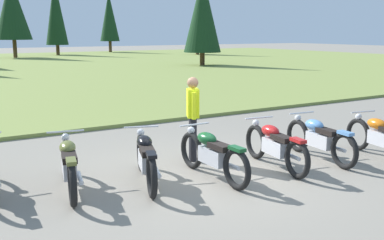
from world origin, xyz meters
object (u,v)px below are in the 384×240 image
Objects in this scene: motorcycle_olive at (69,165)px; motorcycle_red at (275,145)px; motorcycle_orange at (382,137)px; motorcycle_black at (146,158)px; motorcycle_british_green at (212,154)px; motorcycle_sky_blue at (319,138)px; rider_checking_bike at (193,114)px.

motorcycle_red is at bearing -11.67° from motorcycle_olive.
motorcycle_red is at bearing 164.91° from motorcycle_orange.
motorcycle_black is at bearing 169.61° from motorcycle_red.
motorcycle_olive and motorcycle_orange have the same top height.
motorcycle_olive is 0.99× the size of motorcycle_british_green.
motorcycle_black and motorcycle_red have the same top height.
motorcycle_red is 1.00× the size of motorcycle_sky_blue.
rider_checking_bike reaches higher than motorcycle_sky_blue.
motorcycle_black and motorcycle_british_green have the same top height.
rider_checking_bike is at bearing 10.51° from motorcycle_olive.
motorcycle_olive is at bearing 164.11° from motorcycle_british_green.
motorcycle_olive is 2.42m from motorcycle_british_green.
motorcycle_british_green is (1.11, -0.35, 0.00)m from motorcycle_black.
motorcycle_black is 0.96× the size of motorcycle_british_green.
rider_checking_bike reaches higher than motorcycle_olive.
motorcycle_orange is at bearing -26.48° from motorcycle_sky_blue.
motorcycle_red is 1.25× the size of rider_checking_bike.
motorcycle_black and motorcycle_sky_blue have the same top height.
motorcycle_sky_blue is at bearing -30.52° from rider_checking_bike.
motorcycle_red and motorcycle_sky_blue have the same top height.
motorcycle_black is at bearing 172.24° from motorcycle_sky_blue.
motorcycle_british_green is 1.00× the size of motorcycle_red.
rider_checking_bike is at bearing 150.86° from motorcycle_orange.
motorcycle_black is 4.89m from motorcycle_orange.
motorcycle_red is 2.39m from motorcycle_orange.
motorcycle_british_green is 1.26× the size of rider_checking_bike.
motorcycle_british_green and motorcycle_red have the same top height.
motorcycle_olive is at bearing 165.76° from motorcycle_black.
motorcycle_olive is 1.24× the size of rider_checking_bike.
motorcycle_black is 1.70m from rider_checking_bike.
motorcycle_sky_blue is (1.14, -0.04, 0.00)m from motorcycle_red.
motorcycle_olive is 0.99× the size of motorcycle_sky_blue.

